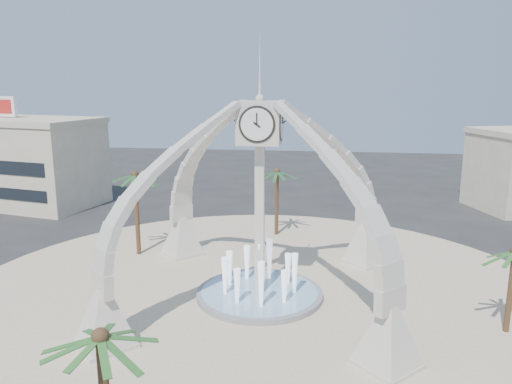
# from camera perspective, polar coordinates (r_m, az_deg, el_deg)

# --- Properties ---
(ground) EXTENTS (140.00, 140.00, 0.00)m
(ground) POSITION_cam_1_polar(r_m,az_deg,el_deg) (32.40, 0.41, -11.94)
(ground) COLOR #282828
(ground) RESTS_ON ground
(plaza) EXTENTS (40.00, 40.00, 0.06)m
(plaza) POSITION_cam_1_polar(r_m,az_deg,el_deg) (32.39, 0.41, -11.90)
(plaza) COLOR beige
(plaza) RESTS_ON ground
(clock_tower) EXTENTS (17.94, 17.94, 16.30)m
(clock_tower) POSITION_cam_1_polar(r_m,az_deg,el_deg) (30.31, 0.42, -0.69)
(clock_tower) COLOR beige
(clock_tower) RESTS_ON ground
(fountain) EXTENTS (8.00, 8.00, 3.62)m
(fountain) POSITION_cam_1_polar(r_m,az_deg,el_deg) (32.28, 0.41, -11.48)
(fountain) COLOR gray
(fountain) RESTS_ON ground
(building_nw) EXTENTS (23.75, 13.73, 11.90)m
(building_nw) POSITION_cam_1_polar(r_m,az_deg,el_deg) (63.11, -26.87, 3.30)
(building_nw) COLOR beige
(building_nw) RESTS_ON ground
(palm_west) EXTENTS (4.31, 4.31, 7.17)m
(palm_west) POSITION_cam_1_polar(r_m,az_deg,el_deg) (39.38, -13.67, 1.81)
(palm_west) COLOR brown
(palm_west) RESTS_ON ground
(palm_north) EXTENTS (4.69, 4.69, 6.47)m
(palm_north) POSITION_cam_1_polar(r_m,az_deg,el_deg) (43.56, 2.40, 2.26)
(palm_north) COLOR brown
(palm_north) RESTS_ON ground
(palm_south) EXTENTS (4.64, 4.64, 6.16)m
(palm_south) POSITION_cam_1_polar(r_m,az_deg,el_deg) (17.23, -17.34, -15.77)
(palm_south) COLOR brown
(palm_south) RESTS_ON ground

